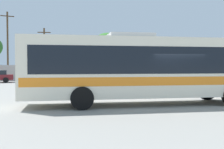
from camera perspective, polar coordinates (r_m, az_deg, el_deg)
ground_plane at (r=23.50m, az=-0.27°, el=-2.97°), size 300.00×300.00×0.00m
perimeter_wall at (r=39.12m, az=-7.26°, el=0.43°), size 80.00×0.30×2.05m
coach_bus_cream_orange at (r=14.08m, az=6.97°, el=1.54°), size 12.76×4.17×3.55m
parked_car_second_red at (r=34.87m, az=-12.84°, el=-0.18°), size 4.16×2.14×1.47m
parked_car_third_black at (r=36.44m, az=-4.49°, el=-0.09°), size 4.34×2.06×1.41m
utility_pole_near at (r=40.97m, az=-20.64°, el=5.77°), size 1.79×0.47×9.38m
utility_pole_far at (r=40.59m, az=-13.73°, el=4.38°), size 1.80×0.33×7.28m
roadside_tree_midleft at (r=44.24m, az=-13.18°, el=5.13°), size 4.08×4.08×6.31m
roadside_tree_midright at (r=45.84m, az=-0.89°, el=5.72°), size 5.38×5.38×7.38m
roadside_tree_right at (r=53.02m, az=14.81°, el=4.37°), size 5.65×5.65×6.79m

